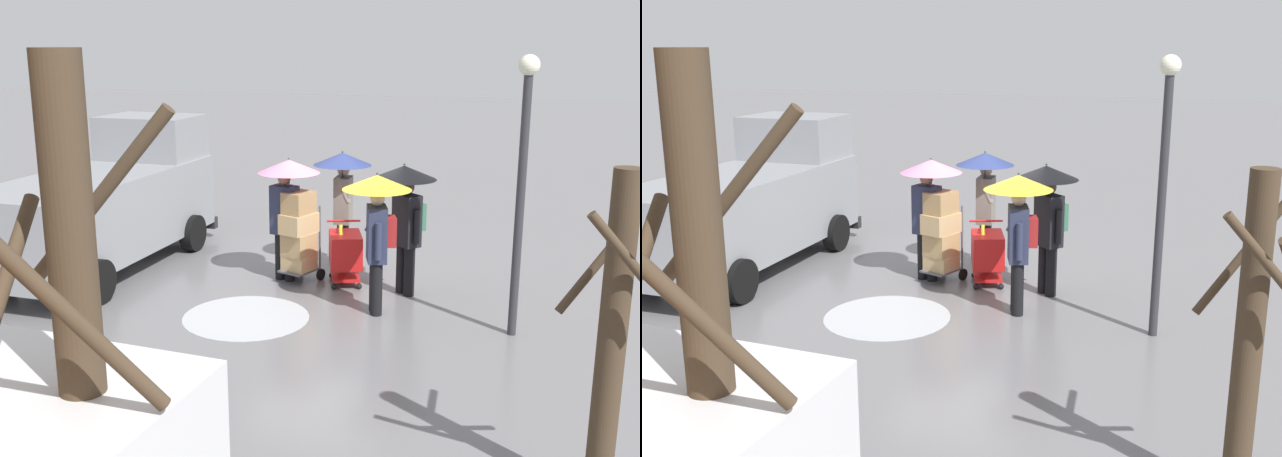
{
  "view_description": "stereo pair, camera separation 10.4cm",
  "coord_description": "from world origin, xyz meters",
  "views": [
    {
      "loc": [
        -3.86,
        11.61,
        4.01
      ],
      "look_at": [
        -0.07,
        0.45,
        1.05
      ],
      "focal_mm": 41.77,
      "sensor_mm": 36.0,
      "label": 1
    },
    {
      "loc": [
        -3.95,
        11.58,
        4.01
      ],
      "look_at": [
        -0.07,
        0.45,
        1.05
      ],
      "focal_mm": 41.77,
      "sensor_mm": 36.0,
      "label": 2
    }
  ],
  "objects": [
    {
      "name": "shopping_cart_vendor",
      "position": [
        -0.37,
        0.02,
        0.57
      ],
      "size": [
        0.81,
        0.96,
        1.04
      ],
      "color": "red",
      "rests_on": "ground"
    },
    {
      "name": "hand_dolly_boxes",
      "position": [
        0.4,
        0.17,
        0.87
      ],
      "size": [
        0.69,
        0.82,
        1.58
      ],
      "color": "#515156",
      "rests_on": "ground"
    },
    {
      "name": "ground_plane",
      "position": [
        0.0,
        0.0,
        0.0
      ],
      "size": [
        90.0,
        90.0,
        0.0
      ],
      "primitive_type": "plane",
      "color": "slate"
    },
    {
      "name": "pedestrian_pink_side",
      "position": [
        -1.21,
        1.15,
        1.57
      ],
      "size": [
        1.04,
        1.04,
        2.15
      ],
      "color": "black",
      "rests_on": "ground"
    },
    {
      "name": "street_lamp",
      "position": [
        -3.26,
        1.44,
        2.37
      ],
      "size": [
        0.28,
        0.28,
        3.86
      ],
      "color": "#2D2D33",
      "rests_on": "ground"
    },
    {
      "name": "slush_patch_under_van",
      "position": [
        0.57,
        2.03,
        0.0
      ],
      "size": [
        1.9,
        1.9,
        0.01
      ],
      "primitive_type": "cylinder",
      "color": "#ADAFB5",
      "rests_on": "ground"
    },
    {
      "name": "bare_tree_near",
      "position": [
        -4.32,
        5.25,
        1.59
      ],
      "size": [
        0.94,
        0.94,
        3.04
      ],
      "color": "#423323",
      "rests_on": "ground"
    },
    {
      "name": "bare_tree_far",
      "position": [
        -1.58,
        8.71,
        2.13
      ],
      "size": [
        1.15,
        1.11,
        4.26
      ],
      "color": "#423323",
      "rests_on": "ground"
    },
    {
      "name": "pedestrian_far_side",
      "position": [
        -1.42,
        0.16,
        1.57
      ],
      "size": [
        1.04,
        1.04,
        2.15
      ],
      "color": "black",
      "rests_on": "ground"
    },
    {
      "name": "cargo_van_parked_right",
      "position": [
        4.03,
        0.36,
        1.18
      ],
      "size": [
        2.26,
        5.37,
        2.6
      ],
      "color": "gray",
      "rests_on": "ground"
    },
    {
      "name": "pedestrian_black_side",
      "position": [
        -0.03,
        -0.92,
        1.58
      ],
      "size": [
        1.04,
        1.04,
        2.15
      ],
      "color": "black",
      "rests_on": "ground"
    },
    {
      "name": "pedestrian_white_side",
      "position": [
        0.62,
        0.16,
        1.58
      ],
      "size": [
        1.04,
        1.04,
        2.15
      ],
      "color": "black",
      "rests_on": "ground"
    }
  ]
}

